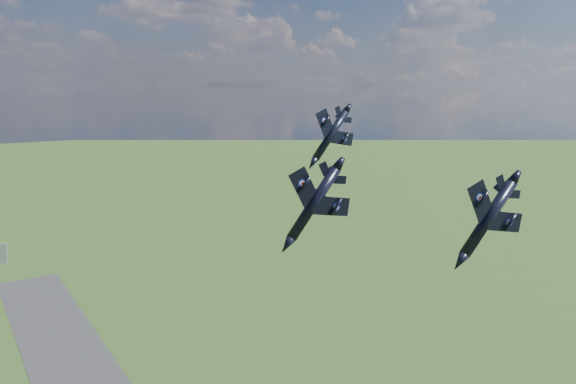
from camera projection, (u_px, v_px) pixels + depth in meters
jet_lead_navy at (314, 203)px, 73.89m from camera, size 13.53×16.90×8.74m
jet_right_navy at (488, 218)px, 59.73m from camera, size 11.44×14.37×7.58m
jet_high_navy at (331, 135)px, 99.70m from camera, size 10.52×14.59×8.50m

